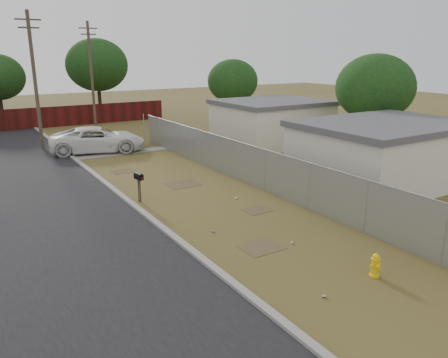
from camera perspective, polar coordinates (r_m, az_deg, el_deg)
ground at (r=19.27m, az=-2.10°, el=-3.01°), size 120.00×120.00×0.00m
street at (r=24.77m, az=-25.59°, el=-0.22°), size 15.10×60.00×0.12m
chainlink_fence at (r=21.48m, az=3.74°, el=1.21°), size 0.10×27.06×2.02m
utility_poles at (r=36.90m, az=-24.16°, el=12.22°), size 12.60×8.24×9.00m
houses at (r=27.06m, az=12.58°, el=5.61°), size 9.30×17.24×3.10m
horizon_trees at (r=40.62m, az=-18.36°, el=12.93°), size 33.32×31.94×7.78m
fire_hydrant at (r=13.70m, az=19.16°, el=-10.59°), size 0.35×0.35×0.75m
mailbox at (r=19.32m, az=-11.07°, el=0.01°), size 0.27×0.58×1.33m
pickup_truck at (r=30.09m, az=-16.14°, el=4.99°), size 6.58×4.37×1.68m
scattered_litter at (r=15.75m, az=4.73°, el=-7.38°), size 2.95×8.26×0.07m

